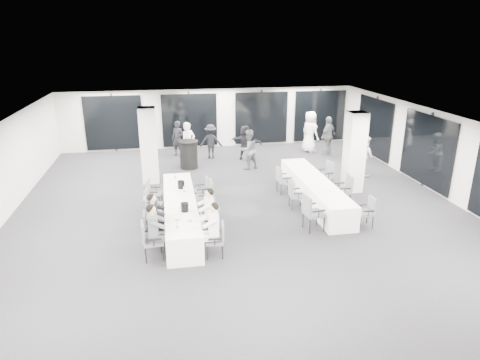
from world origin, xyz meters
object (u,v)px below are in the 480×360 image
(chair_side_right_near, at_px, (367,210))
(standing_guest_a, at_px, (188,141))
(chair_main_left_fourth, at_px, (151,202))
(chair_side_right_mid, at_px, (345,188))
(chair_side_left_far, at_px, (282,178))
(standing_guest_d, at_px, (328,133))
(ice_bucket_near, at_px, (185,207))
(banquet_table_main, at_px, (181,212))
(chair_main_left_second, at_px, (150,227))
(chair_main_left_near, at_px, (149,238))
(chair_main_left_far, at_px, (152,192))
(chair_side_right_far, at_px, (326,173))
(standing_guest_b, at_px, (248,147))
(chair_side_left_mid, at_px, (294,193))
(standing_guest_f, at_px, (245,140))
(chair_main_right_second, at_px, (213,220))
(chair_main_right_fourth, at_px, (207,195))
(chair_main_right_mid, at_px, (210,211))
(standing_guest_h, at_px, (365,153))
(chair_main_right_near, at_px, (218,238))
(standing_guest_e, at_px, (310,129))
(ice_bucket_far, at_px, (181,185))
(cocktail_table, at_px, (189,154))
(chair_main_left_mid, at_px, (151,212))
(banquet_table_side, at_px, (314,191))
(chair_main_right_far, at_px, (204,189))
(chair_side_left_near, at_px, (311,211))
(standing_guest_g, at_px, (178,136))

(chair_side_right_near, xyz_separation_m, standing_guest_a, (-4.62, 7.16, 0.51))
(chair_main_left_fourth, height_order, chair_side_right_mid, chair_side_right_mid)
(chair_side_left_far, bearing_deg, standing_guest_d, 137.16)
(chair_side_right_mid, distance_m, ice_bucket_near, 5.37)
(banquet_table_main, xyz_separation_m, chair_main_left_second, (-0.83, -1.20, 0.15))
(chair_main_left_second, bearing_deg, chair_main_left_near, -1.80)
(chair_main_left_far, bearing_deg, chair_side_right_far, 106.86)
(banquet_table_main, bearing_deg, standing_guest_b, 58.66)
(banquet_table_main, bearing_deg, chair_side_left_mid, 8.96)
(chair_main_left_near, distance_m, standing_guest_f, 9.09)
(chair_main_right_second, relative_size, chair_side_right_near, 1.06)
(chair_main_right_fourth, xyz_separation_m, standing_guest_d, (6.10, 5.62, 0.42))
(chair_main_right_mid, distance_m, standing_guest_h, 7.47)
(chair_side_left_mid, distance_m, standing_guest_h, 4.63)
(chair_main_right_near, height_order, chair_side_left_mid, chair_main_right_near)
(standing_guest_e, height_order, ice_bucket_far, standing_guest_e)
(chair_main_left_near, height_order, chair_side_right_far, chair_side_right_far)
(cocktail_table, xyz_separation_m, chair_main_left_mid, (-1.43, -5.72, -0.02))
(chair_main_right_second, xyz_separation_m, chair_side_right_near, (4.43, -0.04, -0.03))
(chair_side_right_far, distance_m, ice_bucket_far, 5.32)
(ice_bucket_near, bearing_deg, standing_guest_a, 85.50)
(banquet_table_main, relative_size, standing_guest_d, 2.48)
(chair_main_left_far, bearing_deg, banquet_table_main, 39.93)
(banquet_table_side, height_order, chair_side_right_far, chair_side_right_far)
(chair_side_right_mid, bearing_deg, cocktail_table, 46.12)
(standing_guest_a, bearing_deg, chair_main_right_far, -119.92)
(chair_main_left_far, distance_m, chair_side_left_mid, 4.53)
(chair_side_left_near, bearing_deg, chair_main_left_second, -95.93)
(banquet_table_side, bearing_deg, chair_side_left_far, 131.00)
(chair_main_left_far, distance_m, chair_side_left_near, 5.10)
(chair_main_left_mid, height_order, chair_main_right_mid, chair_main_left_mid)
(chair_main_right_near, xyz_separation_m, chair_side_left_far, (2.78, 4.04, 0.02))
(banquet_table_main, bearing_deg, chair_main_right_far, 61.74)
(banquet_table_main, distance_m, chair_main_right_second, 1.36)
(standing_guest_h, bearing_deg, chair_main_right_fourth, 102.80)
(standing_guest_a, bearing_deg, chair_side_right_near, -89.42)
(chair_side_right_near, bearing_deg, chair_main_right_near, 103.27)
(banquet_table_side, xyz_separation_m, chair_main_left_fourth, (-5.26, -0.48, 0.15))
(chair_main_right_fourth, distance_m, standing_guest_a, 5.38)
(chair_main_right_far, distance_m, standing_guest_h, 6.73)
(chair_main_left_second, xyz_separation_m, standing_guest_g, (1.07, 8.59, 0.37))
(chair_side_right_mid, bearing_deg, chair_main_left_fourth, 92.58)
(chair_main_left_mid, distance_m, chair_main_left_fourth, 0.81)
(standing_guest_e, xyz_separation_m, standing_guest_h, (0.96, -3.71, -0.19))
(chair_main_right_fourth, distance_m, ice_bucket_near, 1.74)
(standing_guest_f, height_order, standing_guest_g, standing_guest_g)
(standing_guest_d, bearing_deg, standing_guest_g, -45.61)
(standing_guest_b, bearing_deg, ice_bucket_far, 30.22)
(chair_side_left_far, bearing_deg, ice_bucket_near, -56.55)
(banquet_table_side, relative_size, cocktail_table, 4.38)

